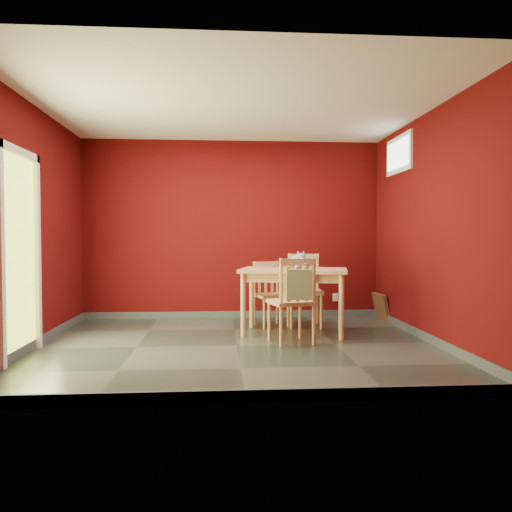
{
  "coord_description": "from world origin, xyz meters",
  "views": [
    {
      "loc": [
        -0.2,
        -5.62,
        1.22
      ],
      "look_at": [
        0.25,
        0.45,
        1.0
      ],
      "focal_mm": 35.0,
      "sensor_mm": 36.0,
      "label": 1
    }
  ],
  "objects": [
    {
      "name": "chair_near",
      "position": [
        0.64,
        0.05,
        0.51
      ],
      "size": [
        0.56,
        0.56,
        0.99
      ],
      "color": "tan",
      "rests_on": "ground"
    },
    {
      "name": "doorway",
      "position": [
        -2.23,
        -0.4,
        1.12
      ],
      "size": [
        0.06,
        1.01,
        2.13
      ],
      "color": "#B7D838",
      "rests_on": "ground"
    },
    {
      "name": "room_shell",
      "position": [
        0.0,
        0.0,
        0.05
      ],
      "size": [
        4.5,
        4.5,
        4.5
      ],
      "color": "#4A0708",
      "rests_on": "ground"
    },
    {
      "name": "picture_frame",
      "position": [
        2.19,
        1.57,
        0.2
      ],
      "size": [
        0.17,
        0.41,
        0.4
      ],
      "color": "brown",
      "rests_on": "ground"
    },
    {
      "name": "dining_table",
      "position": [
        0.75,
        0.67,
        0.73
      ],
      "size": [
        1.47,
        1.06,
        0.83
      ],
      "color": "tan",
      "rests_on": "ground"
    },
    {
      "name": "window",
      "position": [
        2.23,
        1.0,
        2.35
      ],
      "size": [
        0.05,
        0.9,
        0.5
      ],
      "color": "white",
      "rests_on": "room_shell"
    },
    {
      "name": "chair_far_left",
      "position": [
        0.5,
        1.25,
        0.46
      ],
      "size": [
        0.53,
        0.53,
        0.89
      ],
      "color": "tan",
      "rests_on": "ground"
    },
    {
      "name": "ground",
      "position": [
        0.0,
        0.0,
        0.0
      ],
      "size": [
        4.5,
        4.5,
        0.0
      ],
      "primitive_type": "plane",
      "color": "#2D342D",
      "rests_on": "ground"
    },
    {
      "name": "table_runner",
      "position": [
        0.75,
        0.54,
        0.77
      ],
      "size": [
        0.52,
        0.82,
        0.38
      ],
      "color": "#B36D2E",
      "rests_on": "dining_table"
    },
    {
      "name": "cat",
      "position": [
        0.82,
        0.74,
        0.95
      ],
      "size": [
        0.41,
        0.53,
        0.23
      ],
      "primitive_type": null,
      "rotation": [
        0.0,
        0.0,
        -0.4
      ],
      "color": "slate",
      "rests_on": "table_runner"
    },
    {
      "name": "chair_far_right",
      "position": [
        0.98,
        1.19,
        0.51
      ],
      "size": [
        0.5,
        0.5,
        1.0
      ],
      "color": "tan",
      "rests_on": "ground"
    },
    {
      "name": "outlet_plate",
      "position": [
        1.6,
        1.99,
        0.3
      ],
      "size": [
        0.08,
        0.02,
        0.12
      ],
      "primitive_type": "cube",
      "color": "silver",
      "rests_on": "room_shell"
    },
    {
      "name": "tote_bag",
      "position": [
        0.68,
        -0.17,
        0.71
      ],
      "size": [
        0.28,
        0.18,
        0.4
      ],
      "color": "#7A8A58",
      "rests_on": "chair_near"
    }
  ]
}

